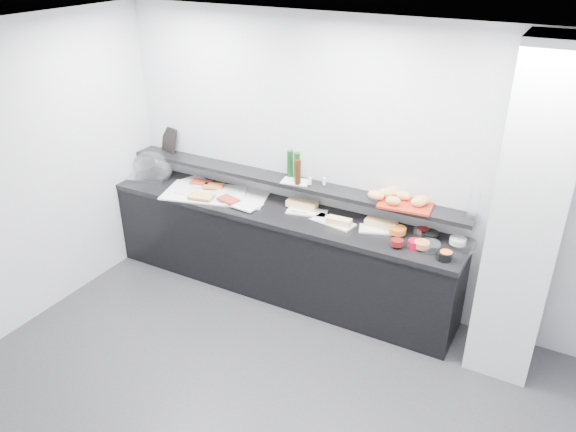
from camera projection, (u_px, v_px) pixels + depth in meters
The scene contains 58 objects.
ground at pixel (248, 426), 4.18m from camera, with size 5.00×5.00×0.00m, color #2D2D30.
back_wall at pixel (360, 169), 5.14m from camera, with size 5.00×0.02×2.70m, color #B5B7BC.
ceiling at pixel (231, 56), 2.96m from camera, with size 5.00×5.00×0.00m, color white.
column at pixel (528, 220), 4.22m from camera, with size 0.50×0.50×2.70m, color silver.
buffet_cabinet at pixel (278, 252), 5.62m from camera, with size 3.60×0.60×0.85m, color black.
counter_top at pixel (278, 212), 5.41m from camera, with size 3.62×0.62×0.05m, color black.
wall_shelf at pixel (286, 181), 5.44m from camera, with size 3.60×0.25×0.04m, color black.
cloche_base at pixel (148, 177), 6.06m from camera, with size 0.40×0.27×0.04m, color #B8BABF.
cloche_dome at pixel (152, 167), 6.04m from camera, with size 0.46×0.31×0.34m, color silver.
linen_runner at pixel (216, 194), 5.70m from camera, with size 1.06×0.50×0.01m, color silver.
platter_meat_a at pixel (197, 182), 5.95m from camera, with size 0.31×0.21×0.01m, color silver.
food_meat_a at pixel (201, 182), 5.89m from camera, with size 0.20×0.13×0.02m, color maroon.
platter_salmon at pixel (232, 190), 5.76m from camera, with size 0.31×0.20×0.01m, color silver.
food_salmon at pixel (214, 186), 5.80m from camera, with size 0.20×0.13×0.02m, color #C96529.
platter_cheese at pixel (190, 192), 5.71m from camera, with size 0.26×0.17×0.01m, color silver.
food_cheese at pixel (201, 196), 5.58m from camera, with size 0.24×0.15×0.02m, color tan.
platter_meat_b at pixel (244, 204), 5.46m from camera, with size 0.33×0.22×0.01m, color white.
food_meat_b at pixel (228, 200), 5.51m from camera, with size 0.21×0.13×0.02m, color maroon.
sandwich_plate_left at pixel (307, 212), 5.34m from camera, with size 0.38×0.16×0.01m, color silver.
sandwich_food_left at pixel (302, 204), 5.41m from camera, with size 0.30×0.11×0.06m, color #E6BD78.
tongs_left at pixel (299, 212), 5.31m from camera, with size 0.01×0.01×0.16m, color #AAABB1.
sandwich_plate_mid at pixel (333, 222), 5.15m from camera, with size 0.40×0.17×0.01m, color silver.
sandwich_food_mid at pixel (339, 221), 5.09m from camera, with size 0.22×0.09×0.06m, color #E6BB78.
tongs_mid at pixel (316, 221), 5.14m from camera, with size 0.01×0.01×0.16m, color silver.
sandwich_plate_right at pixel (381, 230), 5.02m from camera, with size 0.39×0.17×0.01m, color silver.
sandwich_food_right at pixel (381, 223), 5.05m from camera, with size 0.29×0.11×0.06m, color #E7B279.
tongs_right at pixel (377, 232), 4.96m from camera, with size 0.01×0.01×0.16m, color silver.
bowl_glass_fruit at pixel (422, 233), 4.90m from camera, with size 0.15×0.15×0.07m, color white.
fill_glass_fruit at pixel (398, 230), 4.93m from camera, with size 0.15×0.15×0.05m, color orange.
bowl_black_jam at pixel (430, 236), 4.86m from camera, with size 0.15×0.15×0.07m, color black.
fill_black_jam at pixel (423, 231), 4.91m from camera, with size 0.11×0.11×0.05m, color #570C0D.
bowl_glass_cream at pixel (465, 245), 4.72m from camera, with size 0.19×0.19×0.07m, color silver.
fill_glass_cream at pixel (458, 241), 4.76m from camera, with size 0.14×0.14×0.05m, color silver.
bowl_red_jam at pixel (415, 244), 4.73m from camera, with size 0.12×0.12×0.07m, color maroon.
fill_red_jam at pixel (397, 242), 4.73m from camera, with size 0.11×0.11×0.05m, color #580E0C.
bowl_glass_salmon at pixel (429, 246), 4.70m from camera, with size 0.18×0.18×0.07m, color white.
fill_glass_salmon at pixel (422, 244), 4.70m from camera, with size 0.13×0.13×0.05m, color orange.
bowl_black_fruit at pixel (444, 256), 4.56m from camera, with size 0.13×0.13×0.07m, color black.
fill_black_fruit at pixel (446, 254), 4.56m from camera, with size 0.10×0.10×0.05m, color orange.
framed_print at pixel (169, 139), 6.09m from camera, with size 0.24×0.02×0.26m, color black.
print_art at pixel (168, 139), 6.10m from camera, with size 0.20×0.00×0.22m, color beige.
condiment_tray at pixel (296, 182), 5.36m from camera, with size 0.26×0.16×0.01m, color white.
bottle_green_a at pixel (290, 164), 5.41m from camera, with size 0.06×0.06×0.26m, color #0F3A15.
bottle_brown at pixel (298, 172), 5.25m from camera, with size 0.06×0.06×0.24m, color #331909.
bottle_green_b at pixel (297, 167), 5.31m from camera, with size 0.06×0.06×0.28m, color #103B13.
bottle_hot at pixel (297, 173), 5.30m from camera, with size 0.04×0.04×0.18m, color #C23D0D.
shaker_salt at pixel (310, 181), 5.27m from camera, with size 0.03×0.03×0.07m, color white.
shaker_pepper at pixel (324, 181), 5.26m from camera, with size 0.03×0.03×0.07m, color silver.
bread_tray at pixel (406, 204), 4.91m from camera, with size 0.46×0.32×0.02m, color #AD2512.
bread_roll_nw at pixel (392, 192), 5.02m from camera, with size 0.15×0.10×0.08m, color #C6854B.
bread_roll_n at pixel (394, 191), 5.04m from camera, with size 0.16×0.10×0.08m, color #BD7A48.
bread_roll_ne at pixel (422, 200), 4.86m from camera, with size 0.15×0.10×0.08m, color #AC8741.
bread_roll_sw at pixel (376, 195), 4.95m from camera, with size 0.15×0.10×0.08m, color tan.
bread_roll_s at pixel (393, 201), 4.85m from camera, with size 0.13×0.08×0.08m, color tan.
bread_roll_se at pixel (418, 202), 4.82m from camera, with size 0.13×0.08×0.08m, color tan.
bread_roll_midw at pixel (385, 193), 5.00m from camera, with size 0.14×0.09×0.08m, color gold.
bread_roll_mide at pixel (404, 196), 4.94m from camera, with size 0.14×0.09×0.08m, color tan.
carafe at pixel (475, 202), 4.62m from camera, with size 0.10×0.10×0.30m, color white.
Camera 1 is at (1.71, -2.51, 3.28)m, focal length 35.00 mm.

